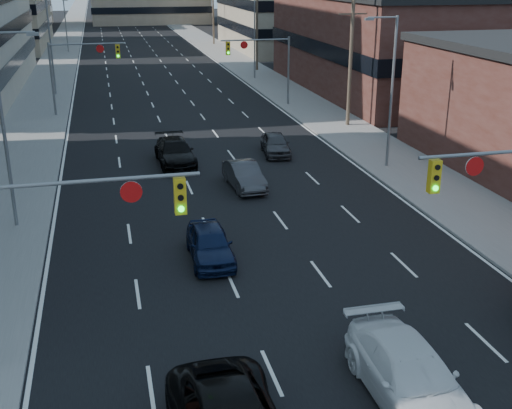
{
  "coord_description": "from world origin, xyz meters",
  "views": [
    {
      "loc": [
        -6.07,
        -9.8,
        11.38
      ],
      "look_at": [
        -0.22,
        14.62,
        2.2
      ],
      "focal_mm": 45.0,
      "sensor_mm": 36.0,
      "label": 1
    }
  ],
  "objects": [
    {
      "name": "streetlight_left_far",
      "position": [
        -10.34,
        90.0,
        5.05
      ],
      "size": [
        2.03,
        0.22,
        9.0
      ],
      "color": "slate",
      "rests_on": "ground"
    },
    {
      "name": "storefront_right_mid",
      "position": [
        24.0,
        50.0,
        4.5
      ],
      "size": [
        20.0,
        30.0,
        9.0
      ],
      "primitive_type": "cube",
      "color": "#472119",
      "rests_on": "ground"
    },
    {
      "name": "office_right_far",
      "position": [
        25.0,
        88.0,
        7.0
      ],
      "size": [
        22.0,
        28.0,
        14.0
      ],
      "primitive_type": "cube",
      "color": "gray",
      "rests_on": "ground"
    },
    {
      "name": "streetlight_left_near",
      "position": [
        -10.34,
        20.0,
        5.05
      ],
      "size": [
        2.03,
        0.22,
        9.0
      ],
      "color": "slate",
      "rests_on": "ground"
    },
    {
      "name": "utility_pole_midblock",
      "position": [
        12.2,
        66.0,
        5.78
      ],
      "size": [
        2.2,
        0.28,
        11.0
      ],
      "color": "#4C3D2D",
      "rests_on": "ground"
    },
    {
      "name": "sedan_black_far",
      "position": [
        -2.0,
        28.82,
        0.77
      ],
      "size": [
        2.32,
        5.38,
        1.54
      ],
      "primitive_type": "imported",
      "rotation": [
        0.0,
        0.0,
        0.03
      ],
      "color": "black",
      "rests_on": "ground"
    },
    {
      "name": "utility_pole_block",
      "position": [
        12.2,
        36.0,
        5.78
      ],
      "size": [
        2.2,
        0.28,
        11.0
      ],
      "color": "#4C3D2D",
      "rests_on": "ground"
    },
    {
      "name": "sidewalk_right",
      "position": [
        11.5,
        130.0,
        0.07
      ],
      "size": [
        5.0,
        300.0,
        0.15
      ],
      "primitive_type": "cube",
      "color": "slate",
      "rests_on": "ground"
    },
    {
      "name": "signal_near_left",
      "position": [
        -7.45,
        8.0,
        4.33
      ],
      "size": [
        6.59,
        0.33,
        6.0
      ],
      "color": "slate",
      "rests_on": "ground"
    },
    {
      "name": "sedan_grey_center",
      "position": [
        1.19,
        23.29,
        0.71
      ],
      "size": [
        1.77,
        4.41,
        1.42
      ],
      "primitive_type": "imported",
      "rotation": [
        0.0,
        0.0,
        0.06
      ],
      "color": "#353537",
      "rests_on": "ground"
    },
    {
      "name": "road_surface",
      "position": [
        0.0,
        130.0,
        0.01
      ],
      "size": [
        18.0,
        300.0,
        0.02
      ],
      "primitive_type": "cube",
      "color": "black",
      "rests_on": "ground"
    },
    {
      "name": "signal_far_right",
      "position": [
        7.68,
        45.0,
        4.3
      ],
      "size": [
        6.09,
        0.33,
        6.0
      ],
      "color": "slate",
      "rests_on": "ground"
    },
    {
      "name": "streetlight_right_far",
      "position": [
        10.34,
        60.0,
        5.05
      ],
      "size": [
        2.03,
        0.22,
        9.0
      ],
      "color": "slate",
      "rests_on": "ground"
    },
    {
      "name": "sedan_grey_right",
      "position": [
        4.67,
        29.59,
        0.7
      ],
      "size": [
        2.11,
        4.27,
        1.4
      ],
      "primitive_type": "imported",
      "rotation": [
        0.0,
        0.0,
        -0.11
      ],
      "color": "#37373A",
      "rests_on": "ground"
    },
    {
      "name": "streetlight_right_near",
      "position": [
        10.34,
        25.0,
        5.05
      ],
      "size": [
        2.03,
        0.22,
        9.0
      ],
      "color": "slate",
      "rests_on": "ground"
    },
    {
      "name": "sedan_blue",
      "position": [
        -2.24,
        14.37,
        0.73
      ],
      "size": [
        1.8,
        4.3,
        1.45
      ],
      "primitive_type": "imported",
      "rotation": [
        0.0,
        0.0,
        -0.02
      ],
      "color": "#0C1633",
      "rests_on": "ground"
    },
    {
      "name": "white_van",
      "position": [
        1.6,
        3.84,
        0.81
      ],
      "size": [
        2.28,
        5.57,
        1.62
      ],
      "primitive_type": "imported",
      "rotation": [
        0.0,
        0.0,
        0.0
      ],
      "color": "silver",
      "rests_on": "ground"
    },
    {
      "name": "streetlight_left_mid",
      "position": [
        -10.34,
        55.0,
        5.05
      ],
      "size": [
        2.03,
        0.22,
        9.0
      ],
      "color": "slate",
      "rests_on": "ground"
    },
    {
      "name": "utility_pole_distant",
      "position": [
        12.2,
        96.0,
        5.78
      ],
      "size": [
        2.2,
        0.28,
        11.0
      ],
      "color": "#4C3D2D",
      "rests_on": "ground"
    },
    {
      "name": "sidewalk_left",
      "position": [
        -11.5,
        130.0,
        0.07
      ],
      "size": [
        5.0,
        300.0,
        0.15
      ],
      "primitive_type": "cube",
      "color": "slate",
      "rests_on": "ground"
    },
    {
      "name": "signal_far_left",
      "position": [
        -7.68,
        45.0,
        4.3
      ],
      "size": [
        6.09,
        0.33,
        6.0
      ],
      "color": "slate",
      "rests_on": "ground"
    }
  ]
}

